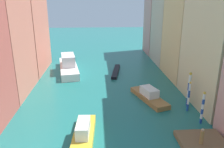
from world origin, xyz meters
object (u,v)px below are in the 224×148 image
at_px(waterfront_dock, 206,148).
at_px(mooring_pole_1, 189,96).
at_px(gondola_black, 116,71).
at_px(motorboat_0, 83,135).
at_px(motorboat_1, 149,96).
at_px(person_on_dock, 202,137).
at_px(mooring_pole_0, 203,107).
at_px(vaporetto_white, 68,66).
at_px(mooring_pole_2, 189,89).

bearing_deg(waterfront_dock, mooring_pole_1, 81.14).
height_order(gondola_black, motorboat_0, motorboat_0).
bearing_deg(motorboat_1, person_on_dock, -77.19).
bearing_deg(mooring_pole_1, person_on_dock, -102.21).
bearing_deg(mooring_pole_0, mooring_pole_1, 96.56).
xyz_separation_m(mooring_pole_1, vaporetto_white, (-16.94, 17.49, -0.80)).
bearing_deg(mooring_pole_0, mooring_pole_2, 87.66).
bearing_deg(gondola_black, mooring_pole_2, -60.61).
height_order(waterfront_dock, motorboat_1, motorboat_1).
height_order(person_on_dock, motorboat_0, person_on_dock).
relative_size(waterfront_dock, person_on_dock, 3.53).
bearing_deg(waterfront_dock, vaporetto_white, 121.74).
distance_m(mooring_pole_1, mooring_pole_2, 1.60).
distance_m(mooring_pole_0, vaporetto_white, 26.90).
bearing_deg(mooring_pole_1, vaporetto_white, 134.09).
height_order(mooring_pole_1, gondola_black, mooring_pole_1).
bearing_deg(mooring_pole_1, mooring_pole_0, -83.44).
bearing_deg(mooring_pole_2, motorboat_1, 155.69).
xyz_separation_m(mooring_pole_2, gondola_black, (-8.34, 14.80, -2.14)).
bearing_deg(person_on_dock, mooring_pole_1, 77.79).
height_order(mooring_pole_0, mooring_pole_2, mooring_pole_2).
bearing_deg(mooring_pole_2, waterfront_dock, -100.73).
height_order(vaporetto_white, motorboat_0, vaporetto_white).
height_order(vaporetto_white, motorboat_1, vaporetto_white).
height_order(mooring_pole_0, motorboat_0, mooring_pole_0).
relative_size(person_on_dock, motorboat_0, 0.21).
bearing_deg(motorboat_0, person_on_dock, -9.75).
distance_m(waterfront_dock, person_on_dock, 1.13).
bearing_deg(waterfront_dock, person_on_dock, 136.14).
bearing_deg(mooring_pole_2, mooring_pole_1, -110.43).
xyz_separation_m(mooring_pole_0, mooring_pole_2, (0.19, 4.56, 0.39)).
distance_m(person_on_dock, mooring_pole_0, 4.91).
height_order(person_on_dock, mooring_pole_1, mooring_pole_1).
bearing_deg(vaporetto_white, waterfront_dock, -58.26).
bearing_deg(vaporetto_white, mooring_pole_2, -42.51).
distance_m(person_on_dock, vaporetto_white, 29.33).
bearing_deg(person_on_dock, motorboat_1, 102.81).
bearing_deg(motorboat_0, mooring_pole_2, 27.88).
xyz_separation_m(mooring_pole_1, mooring_pole_2, (0.54, 1.46, 0.37)).
xyz_separation_m(motorboat_0, motorboat_1, (8.66, 9.19, -0.07)).
xyz_separation_m(person_on_dock, gondola_black, (-6.16, 23.78, -1.01)).
distance_m(mooring_pole_1, motorboat_0, 14.05).
height_order(mooring_pole_2, motorboat_0, mooring_pole_2).
height_order(waterfront_dock, motorboat_0, motorboat_0).
xyz_separation_m(mooring_pole_0, motorboat_1, (-4.51, 6.69, -1.37)).
xyz_separation_m(person_on_dock, motorboat_0, (-11.18, 1.92, -0.56)).
bearing_deg(person_on_dock, motorboat_0, 170.25).
bearing_deg(mooring_pole_0, motorboat_1, 124.01).
relative_size(gondola_black, motorboat_1, 1.07).
height_order(waterfront_dock, gondola_black, waterfront_dock).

